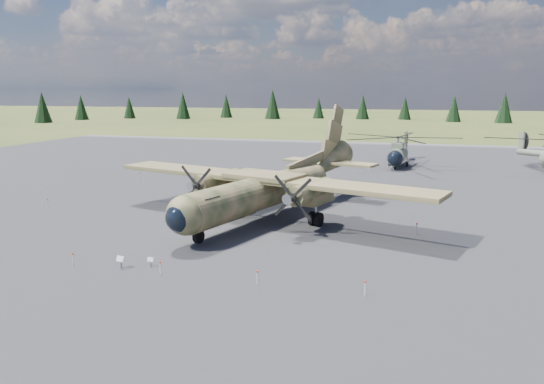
# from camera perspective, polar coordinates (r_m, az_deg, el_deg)

# --- Properties ---
(ground) EXTENTS (500.00, 500.00, 0.00)m
(ground) POSITION_cam_1_polar(r_m,az_deg,el_deg) (45.02, -6.24, -2.98)
(ground) COLOR brown
(ground) RESTS_ON ground
(apron) EXTENTS (120.00, 120.00, 0.04)m
(apron) POSITION_cam_1_polar(r_m,az_deg,el_deg) (54.19, -2.31, -0.52)
(apron) COLOR #59595E
(apron) RESTS_ON ground
(transport_plane) EXTENTS (29.53, 26.34, 9.87)m
(transport_plane) POSITION_cam_1_polar(r_m,az_deg,el_deg) (45.11, -0.09, 0.80)
(transport_plane) COLOR #384324
(transport_plane) RESTS_ON ground
(helicopter_near) EXTENTS (18.19, 20.72, 4.36)m
(helicopter_near) POSITION_cam_1_polar(r_m,az_deg,el_deg) (76.55, 13.43, 4.92)
(helicopter_near) COLOR slate
(helicopter_near) RESTS_ON ground
(info_placard_left) EXTENTS (0.53, 0.28, 0.80)m
(info_placard_left) POSITION_cam_1_polar(r_m,az_deg,el_deg) (34.05, -15.99, -7.06)
(info_placard_left) COLOR gray
(info_placard_left) RESTS_ON ground
(info_placard_right) EXTENTS (0.41, 0.20, 0.62)m
(info_placard_right) POSITION_cam_1_polar(r_m,az_deg,el_deg) (33.90, -12.93, -7.19)
(info_placard_right) COLOR gray
(info_placard_right) RESTS_ON ground
(barrier_fence) EXTENTS (33.12, 29.62, 0.85)m
(barrier_fence) POSITION_cam_1_polar(r_m,az_deg,el_deg) (45.00, -6.83, -2.33)
(barrier_fence) COLOR silver
(barrier_fence) RESTS_ON ground
(treeline) EXTENTS (316.48, 322.76, 10.98)m
(treeline) POSITION_cam_1_polar(r_m,az_deg,el_deg) (42.17, -8.25, 2.63)
(treeline) COLOR black
(treeline) RESTS_ON ground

